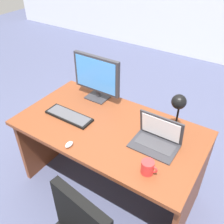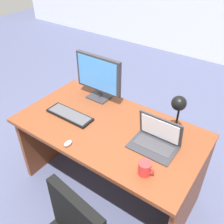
{
  "view_description": "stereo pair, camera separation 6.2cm",
  "coord_description": "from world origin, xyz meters",
  "px_view_note": "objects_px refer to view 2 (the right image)",
  "views": [
    {
      "loc": [
        0.87,
        -1.3,
        2.04
      ],
      "look_at": [
        0.0,
        0.04,
        0.87
      ],
      "focal_mm": 40.45,
      "sensor_mm": 36.0,
      "label": 1
    },
    {
      "loc": [
        0.93,
        -1.26,
        2.04
      ],
      "look_at": [
        0.0,
        0.04,
        0.87
      ],
      "focal_mm": 40.45,
      "sensor_mm": 36.0,
      "label": 2
    }
  ],
  "objects_px": {
    "desk": "(113,144)",
    "keyboard": "(70,115)",
    "coffee_mug": "(145,168)",
    "mouse": "(68,143)",
    "desk_lamp": "(178,108)",
    "laptop": "(157,137)",
    "monitor": "(98,75)"
  },
  "relations": [
    {
      "from": "desk",
      "to": "desk_lamp",
      "type": "distance_m",
      "value": 0.68
    },
    {
      "from": "desk",
      "to": "coffee_mug",
      "type": "relative_size",
      "value": 13.44
    },
    {
      "from": "laptop",
      "to": "keyboard",
      "type": "distance_m",
      "value": 0.77
    },
    {
      "from": "desk",
      "to": "keyboard",
      "type": "height_order",
      "value": "keyboard"
    },
    {
      "from": "mouse",
      "to": "desk_lamp",
      "type": "distance_m",
      "value": 0.85
    },
    {
      "from": "monitor",
      "to": "desk_lamp",
      "type": "relative_size",
      "value": 1.4
    },
    {
      "from": "laptop",
      "to": "mouse",
      "type": "height_order",
      "value": "laptop"
    },
    {
      "from": "laptop",
      "to": "mouse",
      "type": "xyz_separation_m",
      "value": [
        -0.52,
        -0.39,
        -0.05
      ]
    },
    {
      "from": "desk_lamp",
      "to": "coffee_mug",
      "type": "distance_m",
      "value": 0.52
    },
    {
      "from": "keyboard",
      "to": "laptop",
      "type": "bearing_deg",
      "value": 8.95
    },
    {
      "from": "monitor",
      "to": "desk_lamp",
      "type": "bearing_deg",
      "value": -4.3
    },
    {
      "from": "monitor",
      "to": "coffee_mug",
      "type": "relative_size",
      "value": 4.12
    },
    {
      "from": "monitor",
      "to": "keyboard",
      "type": "height_order",
      "value": "monitor"
    },
    {
      "from": "desk",
      "to": "keyboard",
      "type": "bearing_deg",
      "value": -160.13
    },
    {
      "from": "keyboard",
      "to": "desk_lamp",
      "type": "height_order",
      "value": "desk_lamp"
    },
    {
      "from": "desk_lamp",
      "to": "coffee_mug",
      "type": "xyz_separation_m",
      "value": [
        0.01,
        -0.49,
        -0.19
      ]
    },
    {
      "from": "keyboard",
      "to": "mouse",
      "type": "relative_size",
      "value": 5.88
    },
    {
      "from": "monitor",
      "to": "mouse",
      "type": "distance_m",
      "value": 0.71
    },
    {
      "from": "desk_lamp",
      "to": "monitor",
      "type": "bearing_deg",
      "value": 175.7
    },
    {
      "from": "monitor",
      "to": "coffee_mug",
      "type": "height_order",
      "value": "monitor"
    },
    {
      "from": "desk_lamp",
      "to": "keyboard",
      "type": "bearing_deg",
      "value": -158.84
    },
    {
      "from": "laptop",
      "to": "desk_lamp",
      "type": "distance_m",
      "value": 0.26
    },
    {
      "from": "desk",
      "to": "mouse",
      "type": "xyz_separation_m",
      "value": [
        -0.12,
        -0.4,
        0.25
      ]
    },
    {
      "from": "desk",
      "to": "monitor",
      "type": "distance_m",
      "value": 0.62
    },
    {
      "from": "desk",
      "to": "laptop",
      "type": "xyz_separation_m",
      "value": [
        0.4,
        -0.01,
        0.3
      ]
    },
    {
      "from": "mouse",
      "to": "monitor",
      "type": "bearing_deg",
      "value": 107.92
    },
    {
      "from": "keyboard",
      "to": "coffee_mug",
      "type": "distance_m",
      "value": 0.84
    },
    {
      "from": "desk",
      "to": "keyboard",
      "type": "distance_m",
      "value": 0.45
    },
    {
      "from": "coffee_mug",
      "to": "mouse",
      "type": "bearing_deg",
      "value": -171.14
    },
    {
      "from": "coffee_mug",
      "to": "desk_lamp",
      "type": "bearing_deg",
      "value": 91.64
    },
    {
      "from": "mouse",
      "to": "desk_lamp",
      "type": "bearing_deg",
      "value": 45.36
    },
    {
      "from": "keyboard",
      "to": "coffee_mug",
      "type": "height_order",
      "value": "coffee_mug"
    }
  ]
}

